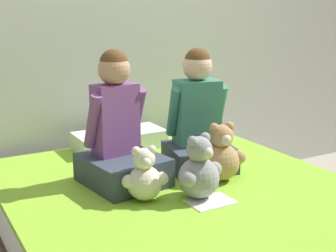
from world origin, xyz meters
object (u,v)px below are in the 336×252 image
at_px(teddy_bear_between_children, 199,171).
at_px(teddy_bear_held_by_left_child, 145,178).
at_px(sign_card, 211,202).
at_px(bed, 183,231).
at_px(child_on_right, 198,121).
at_px(pillow_at_headboard, 120,140).
at_px(child_on_left, 119,137).
at_px(teddy_bear_held_by_right_child, 221,156).

bearing_deg(teddy_bear_between_children, teddy_bear_held_by_left_child, 140.33).
relative_size(teddy_bear_between_children, sign_card, 1.46).
bearing_deg(bed, teddy_bear_held_by_left_child, -171.63).
relative_size(bed, sign_card, 8.95).
relative_size(child_on_right, sign_card, 3.12).
distance_m(child_on_right, sign_card, 0.56).
xyz_separation_m(child_on_right, pillow_at_headboard, (-0.23, 0.54, -0.21)).
bearing_deg(teddy_bear_held_by_left_child, child_on_left, 105.59).
distance_m(teddy_bear_held_by_left_child, sign_card, 0.32).
bearing_deg(child_on_right, pillow_at_headboard, 125.06).
height_order(teddy_bear_held_by_right_child, sign_card, teddy_bear_held_by_right_child).
distance_m(teddy_bear_held_by_right_child, pillow_at_headboard, 0.81).
bearing_deg(teddy_bear_held_by_left_child, sign_card, -19.76).
bearing_deg(bed, teddy_bear_held_by_right_child, 0.93).
distance_m(teddy_bear_between_children, sign_card, 0.15).
bearing_deg(pillow_at_headboard, teddy_bear_held_by_right_child, -73.76).
distance_m(child_on_left, teddy_bear_held_by_right_child, 0.53).
bearing_deg(sign_card, child_on_right, 64.26).
relative_size(child_on_left, teddy_bear_between_children, 2.19).
relative_size(child_on_right, teddy_bear_between_children, 2.14).
height_order(child_on_left, child_on_right, child_on_left).
distance_m(child_on_left, teddy_bear_between_children, 0.45).
xyz_separation_m(teddy_bear_held_by_left_child, sign_card, (0.25, -0.17, -0.11)).
relative_size(teddy_bear_held_by_left_child, pillow_at_headboard, 0.46).
height_order(pillow_at_headboard, sign_card, pillow_at_headboard).
xyz_separation_m(bed, pillow_at_headboard, (0.00, 0.78, 0.29)).
distance_m(teddy_bear_held_by_left_child, teddy_bear_between_children, 0.25).
bearing_deg(child_on_left, teddy_bear_held_by_left_child, -97.20).
height_order(child_on_right, sign_card, child_on_right).
bearing_deg(pillow_at_headboard, sign_card, -88.95).
bearing_deg(teddy_bear_between_children, child_on_right, 41.73).
bearing_deg(teddy_bear_between_children, pillow_at_headboard, 73.81).
relative_size(child_on_left, child_on_right, 1.02).
bearing_deg(teddy_bear_held_by_right_child, pillow_at_headboard, 117.49).
height_order(child_on_left, sign_card, child_on_left).
height_order(child_on_right, teddy_bear_held_by_left_child, child_on_right).
bearing_deg(child_on_left, pillow_at_headboard, 58.57).
relative_size(child_on_left, teddy_bear_held_by_left_child, 2.59).
bearing_deg(child_on_left, teddy_bear_between_children, -65.77).
relative_size(teddy_bear_held_by_left_child, sign_card, 1.23).
relative_size(bed, teddy_bear_between_children, 6.14).
bearing_deg(pillow_at_headboard, teddy_bear_between_children, -90.14).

